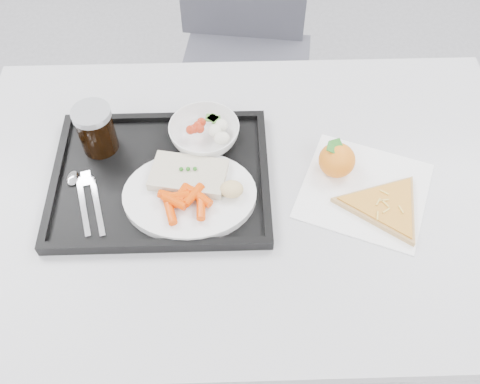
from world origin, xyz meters
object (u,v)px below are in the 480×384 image
at_px(chair, 244,38).
at_px(salad_bowl, 204,133).
at_px(tray, 161,178).
at_px(pizza_slice, 386,206).
at_px(table, 247,206).
at_px(tangerine, 337,160).
at_px(dinner_plate, 190,195).
at_px(cola_glass, 96,129).

height_order(chair, salad_bowl, chair).
bearing_deg(salad_bowl, tray, -133.11).
bearing_deg(pizza_slice, table, 167.17).
bearing_deg(tangerine, tray, -177.34).
xyz_separation_m(chair, salad_bowl, (-0.11, -0.65, 0.25)).
height_order(dinner_plate, pizza_slice, dinner_plate).
distance_m(chair, dinner_plate, 0.85).
relative_size(cola_glass, pizza_slice, 0.42).
height_order(chair, dinner_plate, chair).
bearing_deg(salad_bowl, chair, 80.56).
bearing_deg(salad_bowl, dinner_plate, -100.50).
bearing_deg(tray, table, -7.30).
bearing_deg(tray, pizza_slice, -10.67).
distance_m(tangerine, pizza_slice, 0.14).
height_order(cola_glass, tangerine, cola_glass).
xyz_separation_m(chair, tangerine, (0.17, -0.73, 0.25)).
relative_size(tray, pizza_slice, 1.74).
xyz_separation_m(table, salad_bowl, (-0.09, 0.12, 0.11)).
relative_size(salad_bowl, pizza_slice, 0.59).
xyz_separation_m(tray, salad_bowl, (0.09, 0.10, 0.03)).
xyz_separation_m(chair, dinner_plate, (-0.14, -0.80, 0.24)).
xyz_separation_m(tray, dinner_plate, (0.06, -0.06, 0.02)).
distance_m(dinner_plate, salad_bowl, 0.16).
bearing_deg(pizza_slice, chair, 107.21).
bearing_deg(tangerine, dinner_plate, -166.44).
xyz_separation_m(table, tray, (-0.18, 0.02, 0.08)).
bearing_deg(cola_glass, tray, -32.96).
relative_size(chair, tangerine, 10.85).
bearing_deg(pizza_slice, tray, 169.33).
distance_m(salad_bowl, cola_glass, 0.23).
bearing_deg(dinner_plate, chair, 80.36).
relative_size(tray, dinner_plate, 1.67).
distance_m(tray, pizza_slice, 0.47).
bearing_deg(dinner_plate, tangerine, 13.56).
xyz_separation_m(cola_glass, pizza_slice, (0.59, -0.17, -0.06)).
bearing_deg(chair, tray, -104.93).
bearing_deg(tangerine, chair, 103.11).
xyz_separation_m(table, dinner_plate, (-0.12, -0.03, 0.09)).
xyz_separation_m(chair, pizza_slice, (0.26, -0.83, 0.22)).
height_order(table, pizza_slice, pizza_slice).
bearing_deg(tangerine, salad_bowl, 163.88).
bearing_deg(salad_bowl, table, -53.63).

